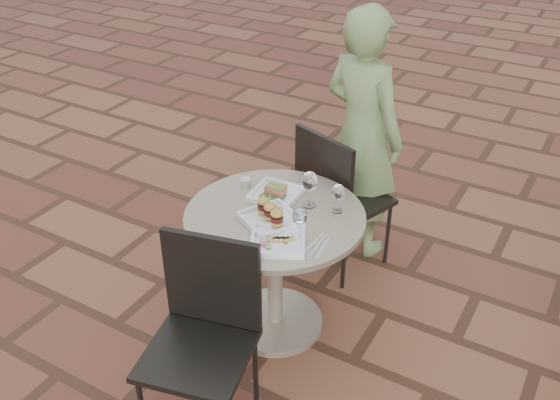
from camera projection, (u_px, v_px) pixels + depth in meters
The scene contains 13 objects.
ground at pixel (283, 332), 3.41m from camera, with size 60.00×60.00×0.00m, color brown.
cafe_table at pixel (275, 254), 3.21m from camera, with size 0.90×0.90×0.73m.
chair_far at pixel (335, 191), 3.61m from camera, with size 0.56×0.56×0.93m.
chair_near at pixel (205, 322), 2.68m from camera, with size 0.53×0.53×0.93m.
diner at pixel (362, 134), 3.72m from camera, with size 0.57×0.37×1.56m, color #5A743F.
plate_salmon at pixel (276, 193), 3.21m from camera, with size 0.25×0.25×0.06m.
plate_sliders at pixel (270, 215), 3.00m from camera, with size 0.34×0.34×0.16m.
plate_tuna at pixel (278, 240), 2.86m from camera, with size 0.33×0.33×0.03m.
wine_glass_right at pixel (300, 217), 2.84m from camera, with size 0.07×0.07×0.17m.
wine_glass_mid at pixel (310, 182), 3.07m from camera, with size 0.08×0.08×0.19m.
wine_glass_far at pixel (338, 193), 3.04m from camera, with size 0.06×0.06×0.15m.
steel_ramekin at pixel (246, 183), 3.29m from camera, with size 0.06×0.06×0.04m, color silver.
cutlery_set at pixel (317, 246), 2.84m from camera, with size 0.10×0.22×0.00m, color silver, non-canonical shape.
Camera 1 is at (1.24, -2.18, 2.42)m, focal length 40.00 mm.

